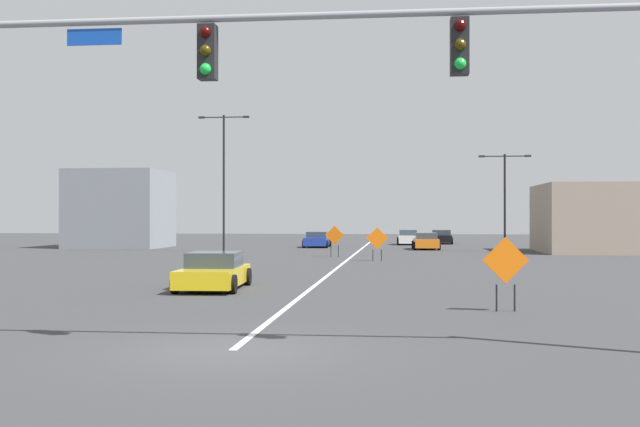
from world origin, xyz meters
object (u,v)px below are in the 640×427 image
at_px(street_lamp_far_left, 505,193).
at_px(car_yellow_far, 214,272).
at_px(street_lamp_far_right, 224,173).
at_px(construction_sign_median_near, 506,264).
at_px(construction_sign_left_shoulder, 377,240).
at_px(traffic_signal_assembly, 449,75).
at_px(car_orange_near, 426,241).
at_px(car_black_passing, 441,237).
at_px(construction_sign_median_far, 335,237).
at_px(car_blue_approaching, 317,240).
at_px(car_white_distant, 408,238).

distance_m(street_lamp_far_left, car_yellow_far, 32.65).
height_order(street_lamp_far_right, construction_sign_median_near, street_lamp_far_right).
bearing_deg(construction_sign_left_shoulder, street_lamp_far_left, 52.73).
bearing_deg(traffic_signal_assembly, construction_sign_median_near, 74.12).
bearing_deg(car_orange_near, car_black_passing, 81.74).
bearing_deg(car_black_passing, street_lamp_far_left, -78.05).
bearing_deg(construction_sign_median_far, car_yellow_far, -96.01).
xyz_separation_m(car_orange_near, car_black_passing, (1.83, 12.63, 0.01)).
relative_size(street_lamp_far_left, construction_sign_left_shoulder, 3.63).
distance_m(street_lamp_far_right, car_yellow_far, 28.83).
relative_size(construction_sign_left_shoulder, car_black_passing, 0.47).
height_order(car_orange_near, car_yellow_far, car_orange_near).
relative_size(traffic_signal_assembly, street_lamp_far_right, 1.46).
distance_m(car_blue_approaching, car_black_passing, 14.24).
bearing_deg(car_black_passing, construction_sign_left_shoulder, -100.12).
bearing_deg(car_yellow_far, car_blue_approaching, 90.70).
bearing_deg(construction_sign_left_shoulder, construction_sign_median_far, 123.87).
relative_size(construction_sign_median_near, car_blue_approaching, 0.49).
distance_m(street_lamp_far_right, car_blue_approaching, 12.12).
bearing_deg(street_lamp_far_right, construction_sign_median_near, -64.85).
bearing_deg(construction_sign_median_near, street_lamp_far_right, 115.15).
height_order(street_lamp_far_left, construction_sign_median_far, street_lamp_far_left).
distance_m(construction_sign_median_near, car_black_passing, 51.87).
relative_size(street_lamp_far_right, car_yellow_far, 2.12).
bearing_deg(construction_sign_left_shoulder, car_white_distant, 85.73).
relative_size(construction_sign_median_far, car_yellow_far, 0.42).
height_order(street_lamp_far_right, car_blue_approaching, street_lamp_far_right).
bearing_deg(car_white_distant, construction_sign_median_near, -87.38).
height_order(traffic_signal_assembly, construction_sign_median_far, traffic_signal_assembly).
height_order(car_orange_near, car_white_distant, car_white_distant).
xyz_separation_m(construction_sign_median_near, car_yellow_far, (-9.36, 5.42, -0.67)).
height_order(street_lamp_far_right, construction_sign_median_far, street_lamp_far_right).
relative_size(construction_sign_median_near, car_orange_near, 0.49).
bearing_deg(car_orange_near, street_lamp_far_right, -157.29).
distance_m(construction_sign_median_far, car_white_distant, 22.30).
relative_size(car_black_passing, car_yellow_far, 0.89).
distance_m(street_lamp_far_right, construction_sign_left_shoulder, 15.68).
distance_m(traffic_signal_assembly, car_orange_near, 46.12).
bearing_deg(car_orange_near, street_lamp_far_left, -39.37).
xyz_separation_m(traffic_signal_assembly, street_lamp_far_right, (-13.65, 39.78, 0.56)).
distance_m(street_lamp_far_left, car_white_distant, 16.44).
distance_m(traffic_signal_assembly, construction_sign_left_shoulder, 30.30).
bearing_deg(car_black_passing, car_blue_approaching, -138.82).
xyz_separation_m(street_lamp_far_left, car_orange_near, (-5.46, 4.48, -3.62)).
bearing_deg(street_lamp_far_right, construction_sign_left_shoulder, -40.88).
xyz_separation_m(street_lamp_far_right, car_yellow_far, (6.19, -27.69, -5.14)).
bearing_deg(street_lamp_far_right, car_blue_approaching, 58.56).
bearing_deg(car_yellow_far, construction_sign_left_shoulder, 73.88).
distance_m(street_lamp_far_left, construction_sign_median_near, 35.17).
xyz_separation_m(traffic_signal_assembly, construction_sign_median_near, (1.90, 6.66, -3.90)).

